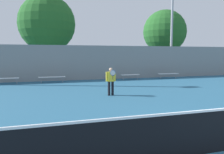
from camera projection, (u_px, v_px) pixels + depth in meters
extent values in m
cylinder|color=black|center=(109.00, 89.00, 12.00)|extent=(0.14, 0.14, 0.78)
cylinder|color=black|center=(113.00, 88.00, 12.09)|extent=(0.14, 0.14, 0.78)
cube|color=yellow|center=(111.00, 77.00, 11.97)|extent=(0.41, 0.25, 0.53)
cylinder|color=yellow|center=(107.00, 77.00, 11.88)|extent=(0.10, 0.10, 0.52)
cylinder|color=yellow|center=(115.00, 76.00, 12.07)|extent=(0.10, 0.10, 0.52)
sphere|color=#DBAD89|center=(111.00, 69.00, 11.93)|extent=(0.19, 0.19, 0.19)
cylinder|color=black|center=(113.00, 78.00, 11.72)|extent=(0.03, 0.03, 0.22)
torus|color=#28519E|center=(113.00, 73.00, 11.70)|extent=(0.31, 0.06, 0.31)
cylinder|color=silver|center=(113.00, 73.00, 11.70)|extent=(0.27, 0.04, 0.27)
cube|color=white|center=(130.00, 75.00, 19.42)|extent=(1.67, 0.40, 0.04)
cylinder|color=gray|center=(123.00, 78.00, 19.26)|extent=(0.06, 0.06, 0.43)
cylinder|color=gray|center=(137.00, 77.00, 19.64)|extent=(0.06, 0.06, 0.43)
cube|color=white|center=(168.00, 74.00, 20.52)|extent=(2.04, 0.40, 0.04)
cylinder|color=gray|center=(161.00, 76.00, 20.31)|extent=(0.06, 0.06, 0.43)
cylinder|color=gray|center=(176.00, 76.00, 20.77)|extent=(0.06, 0.06, 0.43)
cube|color=white|center=(8.00, 78.00, 16.57)|extent=(1.61, 0.40, 0.04)
cylinder|color=gray|center=(17.00, 81.00, 16.78)|extent=(0.06, 0.06, 0.43)
cube|color=white|center=(52.00, 77.00, 17.50)|extent=(2.10, 0.40, 0.04)
cylinder|color=gray|center=(41.00, 80.00, 17.29)|extent=(0.06, 0.06, 0.43)
cylinder|color=gray|center=(63.00, 80.00, 17.77)|extent=(0.06, 0.06, 0.43)
cylinder|color=#939399|center=(172.00, 30.00, 21.78)|extent=(0.23, 0.23, 9.30)
cube|color=gray|center=(96.00, 63.00, 19.58)|extent=(32.94, 0.06, 3.05)
cylinder|color=brown|center=(164.00, 61.00, 26.65)|extent=(0.49, 0.49, 2.92)
sphere|color=#235B23|center=(165.00, 32.00, 26.29)|extent=(5.16, 5.16, 5.16)
cylinder|color=brown|center=(48.00, 61.00, 23.20)|extent=(0.36, 0.36, 3.10)
sphere|color=#235B23|center=(47.00, 24.00, 22.80)|extent=(5.88, 5.88, 5.88)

